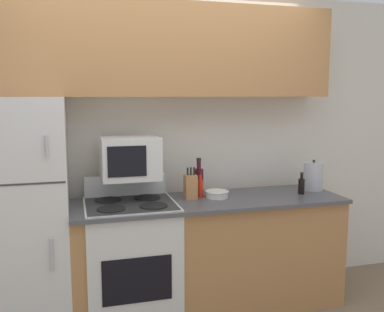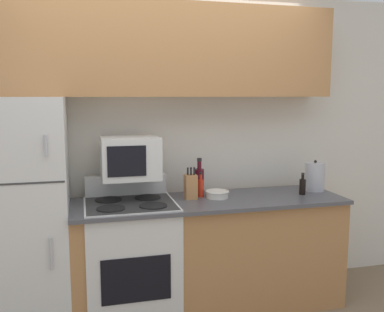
{
  "view_description": "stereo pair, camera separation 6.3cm",
  "coord_description": "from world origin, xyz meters",
  "views": [
    {
      "loc": [
        -0.69,
        -2.82,
        1.71
      ],
      "look_at": [
        0.17,
        0.27,
        1.25
      ],
      "focal_mm": 40.0,
      "sensor_mm": 36.0,
      "label": 1
    },
    {
      "loc": [
        -0.63,
        -2.83,
        1.71
      ],
      "look_at": [
        0.17,
        0.27,
        1.25
      ],
      "focal_mm": 40.0,
      "sensor_mm": 36.0,
      "label": 2
    }
  ],
  "objects": [
    {
      "name": "bottle_hot_sauce",
      "position": [
        0.27,
        0.38,
        0.98
      ],
      "size": [
        0.05,
        0.05,
        0.2
      ],
      "color": "red",
      "rests_on": "lower_cabinets"
    },
    {
      "name": "stove",
      "position": [
        -0.3,
        0.29,
        0.47
      ],
      "size": [
        0.67,
        0.62,
        1.07
      ],
      "color": "silver",
      "rests_on": "ground_plane"
    },
    {
      "name": "kettle",
      "position": [
        1.27,
        0.36,
        1.02
      ],
      "size": [
        0.16,
        0.16,
        0.26
      ],
      "color": "#B7B7BC",
      "rests_on": "lower_cabinets"
    },
    {
      "name": "refrigerator",
      "position": [
        -1.06,
        0.34,
        0.85
      ],
      "size": [
        0.64,
        0.7,
        1.69
      ],
      "color": "silver",
      "rests_on": "ground_plane"
    },
    {
      "name": "bowl",
      "position": [
        0.39,
        0.32,
        0.93
      ],
      "size": [
        0.19,
        0.19,
        0.06
      ],
      "color": "silver",
      "rests_on": "lower_cabinets"
    },
    {
      "name": "wall_back",
      "position": [
        0.0,
        0.71,
        1.27
      ],
      "size": [
        8.0,
        0.05,
        2.55
      ],
      "color": "silver",
      "rests_on": "ground_plane"
    },
    {
      "name": "bottle_soy_sauce",
      "position": [
        1.1,
        0.25,
        0.97
      ],
      "size": [
        0.05,
        0.05,
        0.18
      ],
      "color": "black",
      "rests_on": "lower_cabinets"
    },
    {
      "name": "knife_block",
      "position": [
        0.18,
        0.34,
        1.0
      ],
      "size": [
        0.09,
        0.09,
        0.25
      ],
      "color": "#B27A47",
      "rests_on": "lower_cabinets"
    },
    {
      "name": "lower_cabinets",
      "position": [
        0.32,
        0.3,
        0.45
      ],
      "size": [
        2.12,
        0.63,
        0.9
      ],
      "color": "#B27A47",
      "rests_on": "ground_plane"
    },
    {
      "name": "upper_cabinets",
      "position": [
        0.0,
        0.52,
        2.05
      ],
      "size": [
        2.76,
        0.33,
        0.71
      ],
      "color": "#B27A47",
      "rests_on": "refrigerator"
    },
    {
      "name": "microwave",
      "position": [
        -0.28,
        0.4,
        1.23
      ],
      "size": [
        0.44,
        0.35,
        0.32
      ],
      "color": "silver",
      "rests_on": "stove"
    },
    {
      "name": "bottle_wine_red",
      "position": [
        0.28,
        0.47,
        1.02
      ],
      "size": [
        0.08,
        0.08,
        0.3
      ],
      "color": "#470F19",
      "rests_on": "lower_cabinets"
    }
  ]
}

